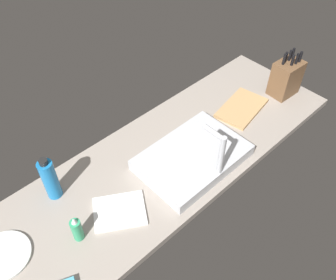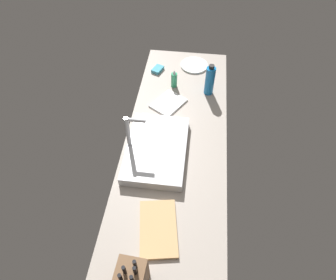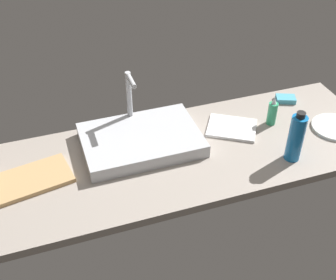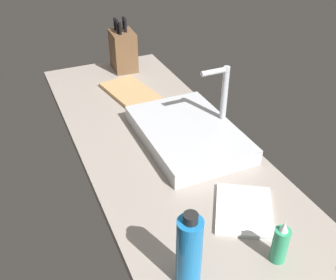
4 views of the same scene
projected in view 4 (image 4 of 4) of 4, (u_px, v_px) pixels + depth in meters
countertop_slab at (172, 161)px, 138.30cm from camera, size 185.72×59.54×3.50cm
sink_basin at (188, 133)px, 144.92cm from camera, size 48.16×32.79×5.76cm
faucet at (222, 96)px, 142.86cm from camera, size 5.50×11.36×26.79cm
knife_block at (123, 50)px, 195.10cm from camera, size 15.41×12.00×25.49cm
cutting_board at (130, 92)px, 177.46cm from camera, size 30.84×21.91×1.80cm
soap_bottle at (280, 244)px, 97.53cm from camera, size 4.13×4.13×13.28cm
water_bottle at (189, 251)px, 89.84cm from camera, size 6.20×6.20×22.15cm
dish_towel at (244, 210)px, 114.75cm from camera, size 26.38×24.95×1.20cm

